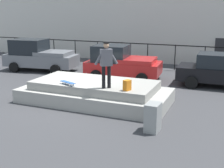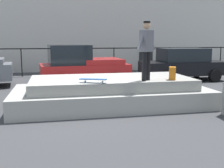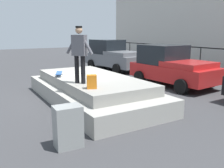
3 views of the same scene
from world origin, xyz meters
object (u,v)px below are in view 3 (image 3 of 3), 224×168
Objects in this scene: car_red_pickup_mid at (171,66)px; utility_box at (68,127)px; skateboard at (59,73)px; backpack at (92,82)px; skateboarder at (79,51)px; car_grey_pickup_near at (113,55)px.

car_red_pickup_mid reaches higher than utility_box.
skateboard is 2.04× the size of backpack.
skateboarder is 0.37× the size of car_grey_pickup_near.
skateboard is at bearing -65.38° from backpack.
car_grey_pickup_near reaches higher than utility_box.
skateboard is (-1.66, -0.14, -0.95)m from skateboarder.
skateboarder reaches higher than backpack.
backpack is at bearing 140.06° from utility_box.
skateboarder is at bearing -69.17° from backpack.
utility_box is (1.36, -1.27, -0.65)m from backpack.
skateboarder is 9.12m from car_grey_pickup_near.
skateboarder is at bearing 4.81° from skateboard.
car_red_pickup_mid is at bearing 105.13° from skateboarder.
car_grey_pickup_near is 5.02× the size of utility_box.
skateboard is 7.91m from car_grey_pickup_near.
skateboarder is 1.92m from skateboard.
backpack is at bearing -66.74° from car_red_pickup_mid.
backpack reaches higher than utility_box.
car_red_pickup_mid is (-2.32, 5.41, -0.19)m from backpack.
skateboard is 0.86× the size of utility_box.
skateboarder is 2.98m from utility_box.
backpack is 1.97m from utility_box.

